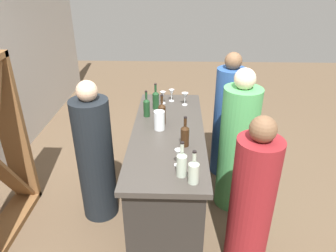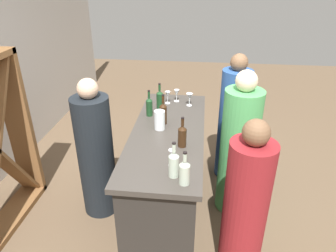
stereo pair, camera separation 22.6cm
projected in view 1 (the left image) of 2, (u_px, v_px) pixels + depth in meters
name	position (u px, v px, depth m)	size (l,w,h in m)	color
ground_plane	(168.00, 204.00, 3.57)	(12.00, 12.00, 0.00)	brown
bar_counter	(168.00, 169.00, 3.35)	(1.97, 0.72, 0.95)	#2A2723
wine_bottle_leftmost_clear_pale	(194.00, 171.00, 2.34)	(0.08, 0.08, 0.28)	#B7C6B2
wine_bottle_second_left_clear_pale	(182.00, 163.00, 2.41)	(0.08, 0.08, 0.30)	#B7C6B2
wine_bottle_center_amber_brown	(185.00, 135.00, 2.83)	(0.08, 0.08, 0.29)	#331E0F
wine_bottle_second_right_amber_brown	(162.00, 113.00, 3.22)	(0.08, 0.08, 0.32)	#331E0F
wine_bottle_rightmost_olive_green	(147.00, 107.00, 3.39)	(0.07, 0.07, 0.30)	#193D1E
wine_bottle_far_right_olive_green	(156.00, 99.00, 3.58)	(0.08, 0.08, 0.30)	#193D1E
wine_glass_near_left	(185.00, 96.00, 3.67)	(0.08, 0.08, 0.15)	white
wine_glass_near_center	(178.00, 155.00, 2.54)	(0.07, 0.07, 0.15)	white
wine_glass_near_right	(172.00, 93.00, 3.77)	(0.06, 0.06, 0.15)	white
wine_glass_far_left	(163.00, 95.00, 3.71)	(0.07, 0.07, 0.15)	white
water_pitcher	(159.00, 120.00, 3.12)	(0.11, 0.11, 0.20)	silver
person_left_guest	(237.00, 147.00, 3.28)	(0.43, 0.43, 1.58)	#4CA559
person_center_guest	(252.00, 203.00, 2.59)	(0.41, 0.41, 1.47)	maroon
person_right_guest	(228.00, 121.00, 3.84)	(0.41, 0.41, 1.58)	#284C8C
person_server_behind	(95.00, 158.00, 3.15)	(0.44, 0.44, 1.52)	black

